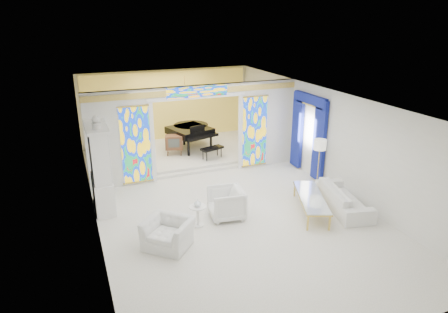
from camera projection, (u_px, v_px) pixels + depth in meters
name	position (u px, v px, depth m)	size (l,w,h in m)	color
floor	(220.00, 198.00, 11.78)	(12.00, 12.00, 0.00)	white
ceiling	(219.00, 97.00, 10.76)	(7.00, 12.00, 0.02)	white
wall_back	(167.00, 106.00, 16.51)	(7.00, 0.02, 3.00)	silver
wall_front	(362.00, 268.00, 6.03)	(7.00, 0.02, 3.00)	silver
wall_left	(90.00, 166.00, 10.05)	(0.02, 12.00, 3.00)	silver
wall_right	(323.00, 136.00, 12.49)	(0.02, 12.00, 3.00)	silver
partition_wall	(197.00, 127.00, 12.96)	(7.00, 0.22, 3.00)	silver
stained_glass_left	(136.00, 145.00, 12.28)	(0.90, 0.04, 2.40)	gold
stained_glass_right	(255.00, 132.00, 13.70)	(0.90, 0.04, 2.40)	gold
stained_glass_transom	(197.00, 92.00, 12.48)	(2.00, 0.04, 0.34)	gold
alcove_platform	(181.00, 152.00, 15.33)	(6.80, 3.80, 0.18)	white
gold_curtain_back	(168.00, 107.00, 16.41)	(6.70, 0.10, 2.90)	#F9DA56
chandelier	(185.00, 89.00, 14.48)	(0.48, 0.48, 0.30)	gold
blue_drapes	(308.00, 128.00, 13.04)	(0.14, 1.85, 2.65)	navy
china_cabinet	(101.00, 169.00, 10.78)	(0.56, 1.46, 2.72)	white
armchair_left	(168.00, 233.00, 9.21)	(1.04, 0.91, 0.68)	white
armchair_right	(226.00, 203.00, 10.51)	(0.87, 0.90, 0.82)	white
sofa	(344.00, 198.00, 11.03)	(2.17, 0.85, 0.63)	silver
side_table	(198.00, 213.00, 10.11)	(0.54, 0.54, 0.55)	white
vase	(198.00, 203.00, 10.01)	(0.18, 0.18, 0.19)	white
coffee_table	(311.00, 197.00, 10.78)	(1.40, 2.21, 0.47)	white
floor_lamp	(320.00, 147.00, 12.00)	(0.46, 0.46, 1.57)	gold
grand_piano	(191.00, 130.00, 15.39)	(1.88, 2.87, 1.04)	black
tv_console	(174.00, 142.00, 14.68)	(0.72, 0.59, 0.73)	brown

